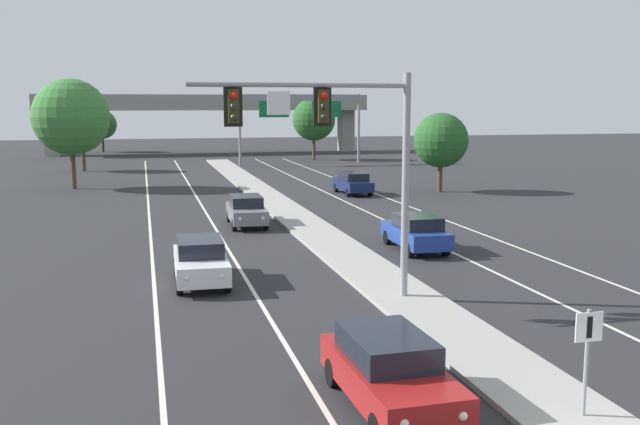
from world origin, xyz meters
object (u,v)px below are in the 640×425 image
object	(u,v)px
car_oncoming_grey	(246,210)
tree_far_left_a	(82,130)
car_oncoming_red	(389,370)
overhead_signal_mast	(339,138)
tree_far_right_b	(314,119)
car_receding_blue	(416,232)
car_receding_navy	(353,183)
car_oncoming_white	(200,260)
median_sign_post	(587,347)
tree_far_right_a	(441,140)
tree_far_left_c	(71,117)
tree_far_left_b	(102,125)
highway_sign_gantry	(300,107)

from	to	relation	value
car_oncoming_grey	tree_far_left_a	bearing A→B (deg)	107.10
car_oncoming_red	car_oncoming_grey	xyz separation A→B (m)	(0.36, 23.69, 0.00)
overhead_signal_mast	tree_far_right_b	xyz separation A→B (m)	(13.44, 59.61, -0.64)
car_receding_blue	car_receding_navy	distance (m)	20.01
car_oncoming_red	car_oncoming_white	size ratio (longest dim) A/B	1.00
median_sign_post	tree_far_right_a	world-z (taller)	tree_far_right_a
car_oncoming_grey	car_receding_navy	xyz separation A→B (m)	(9.31, 11.54, 0.00)
car_receding_navy	tree_far_left_c	xyz separation A→B (m)	(-19.72, 8.32, 4.62)
car_oncoming_white	tree_far_left_c	size ratio (longest dim) A/B	0.54
tree_far_left_b	car_oncoming_red	bearing A→B (deg)	-83.45
car_oncoming_red	car_oncoming_white	distance (m)	12.20
tree_far_left_a	tree_far_left_c	bearing A→B (deg)	-88.51
car_receding_navy	median_sign_post	bearing A→B (deg)	-99.39
car_oncoming_white	tree_far_right_a	size ratio (longest dim) A/B	0.78
median_sign_post	car_receding_navy	world-z (taller)	median_sign_post
tree_far_right_a	median_sign_post	bearing A→B (deg)	-109.13
tree_far_right_a	tree_far_right_b	size ratio (longest dim) A/B	0.81
tree_far_left_b	tree_far_left_c	bearing A→B (deg)	-89.91
overhead_signal_mast	car_oncoming_red	distance (m)	9.15
median_sign_post	tree_far_left_a	world-z (taller)	tree_far_left_a
tree_far_left_b	tree_far_left_a	xyz separation A→B (m)	(-0.33, -29.26, 0.30)
car_oncoming_red	tree_far_left_b	bearing A→B (deg)	96.55
car_receding_blue	tree_far_left_c	world-z (taller)	tree_far_left_c
overhead_signal_mast	car_receding_blue	world-z (taller)	overhead_signal_mast
median_sign_post	car_oncoming_red	distance (m)	4.00
car_oncoming_white	tree_far_right_a	bearing A→B (deg)	50.29
highway_sign_gantry	tree_far_left_a	world-z (taller)	highway_sign_gantry
median_sign_post	tree_far_left_c	world-z (taller)	tree_far_left_c
tree_far_right_a	tree_far_right_b	xyz separation A→B (m)	(-1.78, 32.44, 0.91)
car_receding_blue	highway_sign_gantry	bearing A→B (deg)	83.94
highway_sign_gantry	tree_far_left_b	bearing A→B (deg)	129.00
overhead_signal_mast	car_receding_blue	xyz separation A→B (m)	(5.61, 7.54, -4.50)
median_sign_post	car_receding_blue	bearing A→B (deg)	79.67
car_receding_blue	tree_far_left_c	distance (m)	33.04
tree_far_right_b	tree_far_right_a	bearing A→B (deg)	-86.85
highway_sign_gantry	tree_far_right_b	xyz separation A→B (m)	(2.97, 6.21, -1.48)
median_sign_post	tree_far_left_b	world-z (taller)	tree_far_left_b
car_oncoming_red	car_oncoming_grey	distance (m)	23.69
car_oncoming_red	tree_far_right_a	bearing A→B (deg)	65.06
car_oncoming_red	car_oncoming_grey	world-z (taller)	same
tree_far_left_c	tree_far_right_a	bearing A→B (deg)	-17.85
overhead_signal_mast	tree_far_right_a	world-z (taller)	overhead_signal_mast
car_receding_blue	car_receding_navy	bearing A→B (deg)	81.42
car_receding_blue	highway_sign_gantry	world-z (taller)	highway_sign_gantry
car_receding_blue	overhead_signal_mast	bearing A→B (deg)	-126.64
car_oncoming_red	car_receding_blue	bearing A→B (deg)	66.57
car_receding_navy	tree_far_right_a	distance (m)	7.26
tree_far_left_a	highway_sign_gantry	bearing A→B (deg)	6.51
tree_far_left_b	tree_far_right_a	size ratio (longest dim) A/B	0.98
car_receding_blue	tree_far_right_a	bearing A→B (deg)	63.90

